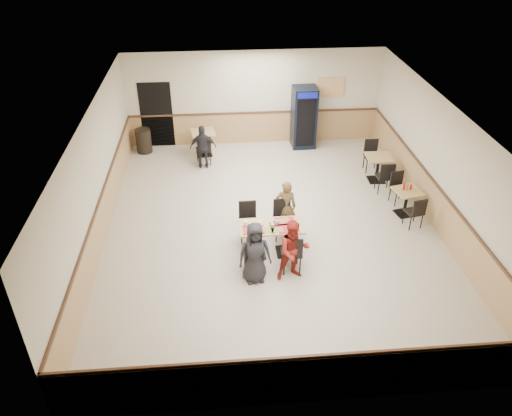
{
  "coord_description": "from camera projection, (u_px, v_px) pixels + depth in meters",
  "views": [
    {
      "loc": [
        -1.24,
        -10.04,
        6.95
      ],
      "look_at": [
        -0.43,
        -0.5,
        0.9
      ],
      "focal_mm": 35.0,
      "sensor_mm": 36.0,
      "label": 1
    }
  ],
  "objects": [
    {
      "name": "side_table_far",
      "position": [
        378.0,
        165.0,
        14.0
      ],
      "size": [
        0.71,
        0.71,
        0.75
      ],
      "rotation": [
        0.0,
        0.0,
        -0.02
      ],
      "color": "black",
      "rests_on": "ground"
    },
    {
      "name": "side_table_far_chair_north",
      "position": [
        372.0,
        156.0,
        14.51
      ],
      "size": [
        0.45,
        0.45,
        0.95
      ],
      "primitive_type": null,
      "rotation": [
        0.0,
        0.0,
        -0.02
      ],
      "color": "black",
      "rests_on": "ground"
    },
    {
      "name": "back_table",
      "position": [
        203.0,
        140.0,
        15.4
      ],
      "size": [
        0.82,
        0.82,
        0.77
      ],
      "rotation": [
        0.0,
        0.0,
        0.15
      ],
      "color": "black",
      "rests_on": "ground"
    },
    {
      "name": "room_shell",
      "position": [
        324.0,
        157.0,
        14.22
      ],
      "size": [
        10.0,
        10.0,
        10.0
      ],
      "color": "silver",
      "rests_on": "ground"
    },
    {
      "name": "side_table_near_chair_south",
      "position": [
        414.0,
        211.0,
        12.08
      ],
      "size": [
        0.48,
        0.48,
        0.87
      ],
      "primitive_type": null,
      "rotation": [
        0.0,
        0.0,
        3.35
      ],
      "color": "black",
      "rests_on": "ground"
    },
    {
      "name": "diner_man_opposite",
      "position": [
        286.0,
        207.0,
        11.77
      ],
      "size": [
        0.54,
        0.4,
        1.36
      ],
      "primitive_type": "imported",
      "rotation": [
        0.0,
        0.0,
        2.98
      ],
      "color": "brown",
      "rests_on": "ground"
    },
    {
      "name": "back_table_chair_lone",
      "position": [
        203.0,
        149.0,
        14.9
      ],
      "size": [
        0.51,
        0.51,
        0.97
      ],
      "primitive_type": null,
      "rotation": [
        0.0,
        0.0,
        3.3
      ],
      "color": "black",
      "rests_on": "ground"
    },
    {
      "name": "side_table_far_chair_south",
      "position": [
        384.0,
        176.0,
        13.5
      ],
      "size": [
        0.45,
        0.45,
        0.95
      ],
      "primitive_type": null,
      "rotation": [
        0.0,
        0.0,
        3.12
      ],
      "color": "black",
      "rests_on": "ground"
    },
    {
      "name": "diner_woman_left",
      "position": [
        255.0,
        253.0,
        10.24
      ],
      "size": [
        0.74,
        0.53,
        1.4
      ],
      "primitive_type": "imported",
      "rotation": [
        0.0,
        0.0,
        0.13
      ],
      "color": "black",
      "rests_on": "ground"
    },
    {
      "name": "diner_woman_right",
      "position": [
        294.0,
        250.0,
        10.31
      ],
      "size": [
        0.76,
        0.64,
        1.4
      ],
      "primitive_type": "imported",
      "rotation": [
        0.0,
        0.0,
        0.17
      ],
      "color": "maroon",
      "rests_on": "ground"
    },
    {
      "name": "trash_bin",
      "position": [
        144.0,
        141.0,
        15.63
      ],
      "size": [
        0.48,
        0.48,
        0.76
      ],
      "primitive_type": "cylinder",
      "color": "black",
      "rests_on": "ground"
    },
    {
      "name": "side_table_near_chair_north",
      "position": [
        399.0,
        188.0,
        13.0
      ],
      "size": [
        0.48,
        0.48,
        0.87
      ],
      "primitive_type": null,
      "rotation": [
        0.0,
        0.0,
        0.21
      ],
      "color": "black",
      "rests_on": "ground"
    },
    {
      "name": "condiment_caddy",
      "position": [
        407.0,
        187.0,
        12.4
      ],
      "size": [
        0.23,
        0.06,
        0.2
      ],
      "color": "red",
      "rests_on": "side_table_near"
    },
    {
      "name": "tabletop_clutter",
      "position": [
        272.0,
        226.0,
        10.91
      ],
      "size": [
        1.25,
        0.63,
        0.12
      ],
      "rotation": [
        0.0,
        0.0,
        0.02
      ],
      "color": "red",
      "rests_on": "main_table"
    },
    {
      "name": "side_table_near",
      "position": [
        406.0,
        199.0,
        12.53
      ],
      "size": [
        0.76,
        0.76,
        0.69
      ],
      "rotation": [
        0.0,
        0.0,
        0.21
      ],
      "color": "black",
      "rests_on": "ground"
    },
    {
      "name": "ground",
      "position": [
        272.0,
        227.0,
        12.26
      ],
      "size": [
        10.0,
        10.0,
        0.0
      ],
      "primitive_type": "plane",
      "color": "beige",
      "rests_on": "ground"
    },
    {
      "name": "main_chairs",
      "position": [
        269.0,
        236.0,
        11.11
      ],
      "size": [
        1.29,
        1.68,
        0.96
      ],
      "rotation": [
        0.0,
        0.0,
        0.02
      ],
      "color": "black",
      "rests_on": "ground"
    },
    {
      "name": "pepsi_cooler",
      "position": [
        304.0,
        117.0,
        15.72
      ],
      "size": [
        0.75,
        0.76,
        1.94
      ],
      "rotation": [
        0.0,
        0.0,
        0.03
      ],
      "color": "black",
      "rests_on": "ground"
    },
    {
      "name": "lone_diner",
      "position": [
        203.0,
        147.0,
        14.59
      ],
      "size": [
        0.78,
        0.33,
        1.32
      ],
      "primitive_type": "imported",
      "rotation": [
        0.0,
        0.0,
        3.15
      ],
      "color": "black",
      "rests_on": "ground"
    },
    {
      "name": "main_table",
      "position": [
        271.0,
        235.0,
        11.11
      ],
      "size": [
        1.43,
        0.74,
        0.76
      ],
      "rotation": [
        0.0,
        0.0,
        0.02
      ],
      "color": "black",
      "rests_on": "ground"
    }
  ]
}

